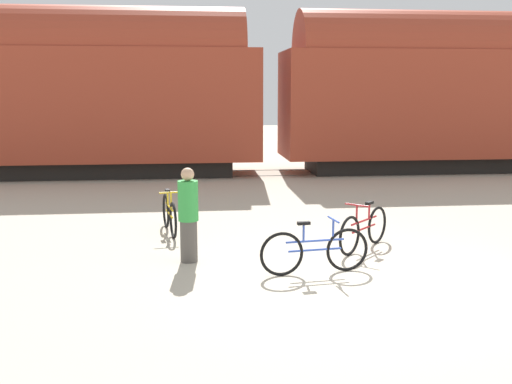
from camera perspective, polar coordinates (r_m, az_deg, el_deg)
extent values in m
plane|color=#B2A893|center=(9.45, 11.12, -8.15)|extent=(80.00, 80.00, 0.00)
cube|color=black|center=(21.02, -16.31, 2.24)|extent=(10.09, 2.19, 0.55)
cube|color=#9E3823|center=(20.87, -16.59, 7.94)|extent=(12.01, 2.91, 3.63)
cylinder|color=#9E3823|center=(20.90, -16.83, 12.91)|extent=(11.05, 2.77, 2.77)
cube|color=black|center=(22.64, 17.84, 2.68)|extent=(10.09, 2.19, 0.55)
cube|color=#9E3823|center=(22.50, 18.12, 7.96)|extent=(12.01, 2.91, 3.63)
cylinder|color=#9E3823|center=(22.53, 18.36, 12.57)|extent=(11.05, 2.77, 2.77)
cube|color=#4C4238|center=(20.20, 1.68, 1.58)|extent=(36.92, 0.07, 0.01)
cube|color=#4C4238|center=(21.61, 1.16, 2.11)|extent=(36.92, 0.07, 0.01)
torus|color=black|center=(9.69, 8.68, -5.46)|extent=(0.70, 0.14, 0.70)
torus|color=black|center=(9.34, 2.46, -5.93)|extent=(0.70, 0.14, 0.70)
cylinder|color=#3351B7|center=(9.45, 5.64, -4.65)|extent=(0.95, 0.16, 0.04)
cylinder|color=#3351B7|center=(9.49, 5.63, -5.51)|extent=(0.87, 0.15, 0.04)
cylinder|color=#3351B7|center=(9.36, 4.56, -3.85)|extent=(0.04, 0.04, 0.29)
cube|color=black|center=(9.32, 4.57, -2.97)|extent=(0.21, 0.11, 0.05)
cylinder|color=#3351B7|center=(9.51, 7.36, -3.57)|extent=(0.04, 0.04, 0.33)
cylinder|color=#3351B7|center=(9.48, 7.38, -2.61)|extent=(0.09, 0.46, 0.03)
torus|color=black|center=(11.75, -7.90, -2.71)|extent=(0.18, 0.72, 0.72)
torus|color=black|center=(12.71, -8.58, -1.78)|extent=(0.18, 0.72, 0.72)
cylinder|color=gold|center=(12.19, -8.27, -1.38)|extent=(0.19, 0.86, 0.04)
cylinder|color=gold|center=(12.22, -8.25, -2.07)|extent=(0.18, 0.78, 0.04)
cylinder|color=gold|center=(12.33, -8.40, -0.55)|extent=(0.04, 0.04, 0.30)
cube|color=black|center=(12.31, -8.42, 0.14)|extent=(0.11, 0.21, 0.05)
cylinder|color=gold|center=(11.90, -8.10, -0.83)|extent=(0.04, 0.04, 0.33)
cylinder|color=gold|center=(11.87, -8.12, -0.04)|extent=(0.46, 0.11, 0.03)
torus|color=black|center=(10.58, 8.90, -4.15)|extent=(0.52, 0.55, 0.71)
torus|color=black|center=(11.51, 11.46, -3.10)|extent=(0.52, 0.55, 0.71)
cylinder|color=#A31E23|center=(11.00, 10.26, -2.69)|extent=(0.67, 0.70, 0.04)
cylinder|color=#A31E23|center=(11.04, 10.24, -3.44)|extent=(0.62, 0.64, 0.04)
cylinder|color=#A31E23|center=(11.14, 10.73, -1.78)|extent=(0.04, 0.04, 0.30)
cube|color=black|center=(11.11, 10.75, -1.03)|extent=(0.20, 0.20, 0.05)
cylinder|color=#A31E23|center=(10.71, 9.57, -2.10)|extent=(0.04, 0.04, 0.33)
cylinder|color=#A31E23|center=(10.68, 9.59, -1.24)|extent=(0.36, 0.34, 0.03)
cylinder|color=#514C47|center=(10.16, -6.41, -4.67)|extent=(0.29, 0.29, 0.71)
cylinder|color=green|center=(10.01, -6.49, -0.84)|extent=(0.34, 0.34, 0.67)
sphere|color=tan|center=(9.94, -6.54, 1.69)|extent=(0.22, 0.22, 0.22)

